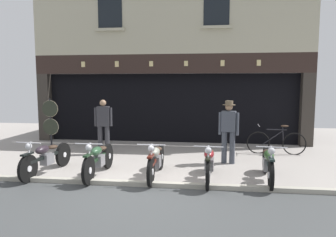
% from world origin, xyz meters
% --- Properties ---
extents(ground, '(22.31, 22.00, 0.18)m').
position_xyz_m(ground, '(0.00, -0.98, -0.04)').
color(ground, '#9D9690').
extents(shop_facade, '(10.61, 4.42, 6.68)m').
position_xyz_m(shop_facade, '(-0.00, 6.99, 1.78)').
color(shop_facade, black).
rests_on(shop_facade, ground).
extents(motorcycle_left, '(0.62, 2.08, 0.91)m').
position_xyz_m(motorcycle_left, '(-2.48, 0.69, 0.42)').
color(motorcycle_left, black).
rests_on(motorcycle_left, ground).
extents(motorcycle_center_left, '(0.62, 2.03, 0.92)m').
position_xyz_m(motorcycle_center_left, '(-1.14, 0.67, 0.43)').
color(motorcycle_center_left, black).
rests_on(motorcycle_center_left, ground).
extents(motorcycle_center, '(0.62, 2.06, 0.91)m').
position_xyz_m(motorcycle_center, '(0.24, 0.76, 0.43)').
color(motorcycle_center, black).
rests_on(motorcycle_center, ground).
extents(motorcycle_center_right, '(0.62, 1.96, 0.92)m').
position_xyz_m(motorcycle_center_right, '(1.48, 0.67, 0.43)').
color(motorcycle_center_right, black).
rests_on(motorcycle_center_right, ground).
extents(motorcycle_right, '(0.62, 1.98, 0.92)m').
position_xyz_m(motorcycle_right, '(2.81, 0.78, 0.43)').
color(motorcycle_right, black).
rests_on(motorcycle_right, ground).
extents(salesman_left, '(0.55, 0.28, 1.72)m').
position_xyz_m(salesman_left, '(-1.82, 3.01, 0.96)').
color(salesman_left, '#2D2D33').
rests_on(salesman_left, ground).
extents(shopkeeper_center, '(0.55, 0.35, 1.75)m').
position_xyz_m(shopkeeper_center, '(2.02, 2.31, 0.98)').
color(shopkeeper_center, '#3D424C').
rests_on(shopkeeper_center, ground).
extents(tyre_sign_pole, '(0.58, 0.06, 1.71)m').
position_xyz_m(tyre_sign_pole, '(-3.99, 3.77, 1.02)').
color(tyre_sign_pole, '#232328').
rests_on(tyre_sign_pole, ground).
extents(advert_board_near, '(0.79, 0.03, 0.92)m').
position_xyz_m(advert_board_near, '(1.76, 5.40, 1.74)').
color(advert_board_near, silver).
extents(advert_board_far, '(0.79, 0.03, 1.06)m').
position_xyz_m(advert_board_far, '(2.83, 5.40, 1.80)').
color(advert_board_far, silver).
extents(leaning_bicycle, '(1.81, 0.50, 0.95)m').
position_xyz_m(leaning_bicycle, '(3.61, 3.68, 0.38)').
color(leaning_bicycle, black).
rests_on(leaning_bicycle, ground).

